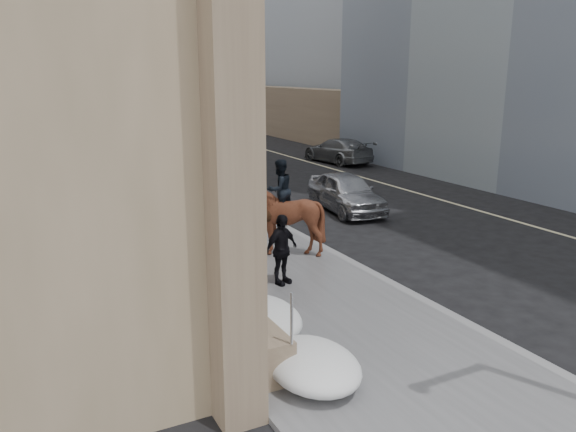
% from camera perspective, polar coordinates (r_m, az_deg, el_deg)
% --- Properties ---
extents(ground, '(140.00, 140.00, 0.00)m').
position_cam_1_polar(ground, '(12.13, 3.65, -11.00)').
color(ground, black).
rests_on(ground, ground).
extents(sidewalk, '(5.00, 80.00, 0.12)m').
position_cam_1_polar(sidewalk, '(20.85, -10.41, -0.11)').
color(sidewalk, '#545356').
rests_on(sidewalk, ground).
extents(curb, '(0.24, 80.00, 0.12)m').
position_cam_1_polar(curb, '(21.71, -3.79, 0.68)').
color(curb, slate).
rests_on(curb, ground).
extents(lane_line, '(0.15, 70.00, 0.01)m').
position_cam_1_polar(lane_line, '(25.76, 12.55, 2.43)').
color(lane_line, '#BFB78C').
rests_on(lane_line, ground).
extents(far_podium, '(2.00, 80.00, 4.00)m').
position_cam_1_polar(far_podium, '(28.87, 20.54, 7.14)').
color(far_podium, '#725E49').
rests_on(far_podium, ground).
extents(streetlight_mid, '(1.71, 0.24, 8.00)m').
position_cam_1_polar(streetlight_mid, '(24.87, -7.44, 12.86)').
color(streetlight_mid, '#2D2D30').
rests_on(streetlight_mid, ground).
extents(streetlight_far, '(1.71, 0.24, 8.00)m').
position_cam_1_polar(streetlight_far, '(44.21, -16.45, 13.04)').
color(streetlight_far, '#2D2D30').
rests_on(streetlight_far, ground).
extents(traffic_signal, '(4.10, 0.22, 6.00)m').
position_cam_1_polar(traffic_signal, '(32.36, -13.43, 11.91)').
color(traffic_signal, '#2D2D30').
rests_on(traffic_signal, ground).
extents(snow_bank, '(1.70, 18.10, 0.76)m').
position_cam_1_polar(snow_bank, '(18.63, -12.97, -0.68)').
color(snow_bank, silver).
rests_on(snow_bank, sidewalk).
extents(mounted_horse_left, '(2.26, 3.00, 2.81)m').
position_cam_1_polar(mounted_horse_left, '(12.42, -4.45, -3.87)').
color(mounted_horse_left, '#412313').
rests_on(mounted_horse_left, sidewalk).
extents(mounted_horse_right, '(2.19, 2.34, 2.74)m').
position_cam_1_polar(mounted_horse_right, '(15.88, -0.72, 0.15)').
color(mounted_horse_right, '#452113').
rests_on(mounted_horse_right, sidewalk).
extents(pedestrian, '(1.12, 0.74, 1.76)m').
position_cam_1_polar(pedestrian, '(13.71, -0.70, -3.43)').
color(pedestrian, black).
rests_on(pedestrian, sidewalk).
extents(car_silver, '(2.31, 4.57, 1.49)m').
position_cam_1_polar(car_silver, '(21.61, 5.90, 2.44)').
color(car_silver, '#9A9BA1').
rests_on(car_silver, ground).
extents(car_grey, '(2.49, 5.15, 1.45)m').
position_cam_1_polar(car_grey, '(33.43, 5.07, 6.65)').
color(car_grey, slate).
rests_on(car_grey, ground).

